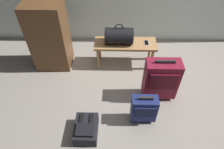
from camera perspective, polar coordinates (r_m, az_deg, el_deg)
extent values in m
plane|color=gray|center=(2.91, 10.98, -7.27)|extent=(6.60, 6.60, 0.00)
cube|color=#A87A4C|center=(3.16, 3.97, 9.04)|extent=(1.00, 0.36, 0.04)
cylinder|color=#A87A4C|center=(3.20, -4.07, 4.60)|extent=(0.05, 0.05, 0.40)
cylinder|color=#A87A4C|center=(3.24, 11.66, 4.30)|extent=(0.05, 0.05, 0.40)
cylinder|color=#A87A4C|center=(3.40, -3.75, 7.42)|extent=(0.05, 0.05, 0.40)
cylinder|color=#A87A4C|center=(3.44, 11.12, 7.10)|extent=(0.05, 0.05, 0.40)
cylinder|color=black|center=(3.07, 2.05, 11.32)|extent=(0.44, 0.26, 0.26)
torus|color=black|center=(3.00, 2.12, 13.56)|extent=(0.14, 0.02, 0.14)
cube|color=silver|center=(3.18, 10.14, 9.19)|extent=(0.07, 0.14, 0.01)
cube|color=black|center=(3.18, 10.15, 9.26)|extent=(0.06, 0.13, 0.00)
cube|color=maroon|center=(2.74, 14.23, -1.30)|extent=(0.46, 0.23, 0.59)
cube|color=#500E1C|center=(2.60, 14.94, -2.18)|extent=(0.37, 0.02, 0.26)
cube|color=#262628|center=(2.53, 15.46, 3.65)|extent=(0.26, 0.03, 0.04)
cylinder|color=black|center=(2.99, 9.91, -4.41)|extent=(0.02, 0.05, 0.05)
cylinder|color=black|center=(3.06, 15.91, -4.40)|extent=(0.02, 0.05, 0.05)
cube|color=navy|center=(2.51, 9.39, -9.85)|extent=(0.32, 0.16, 0.37)
cube|color=#11183E|center=(2.42, 9.73, -10.98)|extent=(0.26, 0.02, 0.17)
cube|color=#262628|center=(2.34, 9.97, -6.92)|extent=(0.18, 0.03, 0.04)
cylinder|color=black|center=(2.69, 6.35, -11.50)|extent=(0.02, 0.05, 0.05)
cylinder|color=black|center=(2.73, 11.14, -11.44)|extent=(0.02, 0.05, 0.05)
cube|color=black|center=(2.51, -7.60, -15.71)|extent=(0.28, 0.38, 0.17)
cube|color=black|center=(2.39, -8.03, -15.86)|extent=(0.21, 0.17, 0.04)
cube|color=black|center=(2.47, -9.11, -13.20)|extent=(0.04, 0.19, 0.02)
cube|color=black|center=(2.45, -6.13, -13.34)|extent=(0.04, 0.19, 0.02)
cube|color=brown|center=(3.24, -18.01, 10.59)|extent=(0.56, 0.44, 1.10)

